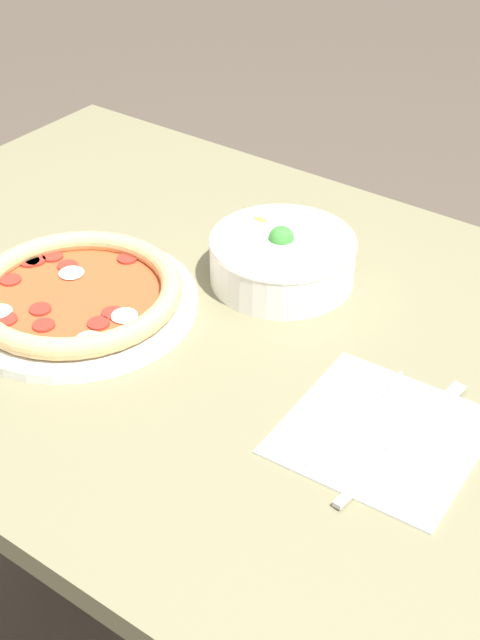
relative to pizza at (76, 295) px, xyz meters
name	(u,v)px	position (x,y,z in m)	size (l,w,h in m)	color
dining_table	(245,399)	(0.19, 0.09, -0.13)	(1.23, 0.76, 0.73)	#706B4C
pizza	(76,295)	(0.00, 0.00, 0.00)	(0.29, 0.29, 0.04)	white
bowl	(283,256)	(0.16, 0.20, 0.02)	(0.18, 0.18, 0.07)	white
napkin	(382,434)	(0.41, 0.02, -0.02)	(0.20, 0.20, 0.00)	white
fork	(357,420)	(0.38, 0.02, -0.01)	(0.03, 0.18, 0.00)	silver
knife	(398,446)	(0.43, 0.01, -0.01)	(0.03, 0.23, 0.01)	silver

